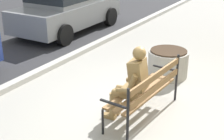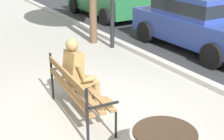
{
  "view_description": "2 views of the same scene",
  "coord_description": "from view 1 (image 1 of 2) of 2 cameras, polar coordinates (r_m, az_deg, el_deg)",
  "views": [
    {
      "loc": [
        -4.73,
        -2.1,
        2.99
      ],
      "look_at": [
        -0.1,
        0.65,
        0.75
      ],
      "focal_mm": 51.79,
      "sensor_mm": 36.0,
      "label": 1
    },
    {
      "loc": [
        4.5,
        -2.1,
        2.85
      ],
      "look_at": [
        -0.1,
        0.65,
        0.75
      ],
      "focal_mm": 51.86,
      "sensor_mm": 36.0,
      "label": 2
    }
  ],
  "objects": [
    {
      "name": "concrete_planter",
      "position": [
        7.46,
        9.85,
        1.19
      ],
      "size": [
        0.91,
        0.91,
        0.62
      ],
      "color": "#A8A399",
      "rests_on": "ground"
    },
    {
      "name": "park_bench",
      "position": [
        5.61,
        6.2,
        -3.39
      ],
      "size": [
        1.83,
        0.66,
        0.95
      ],
      "color": "olive",
      "rests_on": "ground"
    },
    {
      "name": "parked_car_grey",
      "position": [
        10.93,
        -8.01,
        11.03
      ],
      "size": [
        4.12,
        1.96,
        1.56
      ],
      "color": "slate",
      "rests_on": "ground"
    },
    {
      "name": "curb_stone",
      "position": [
        7.48,
        -14.64,
        -1.25
      ],
      "size": [
        60.0,
        0.2,
        0.12
      ],
      "primitive_type": "cube",
      "color": "#B2AFA8",
      "rests_on": "ground"
    },
    {
      "name": "ground_plane",
      "position": [
        5.98,
        5.86,
        -7.56
      ],
      "size": [
        80.0,
        80.0,
        0.0
      ],
      "primitive_type": "plane",
      "color": "#9E9B93"
    },
    {
      "name": "bronze_statue_seated",
      "position": [
        5.46,
        3.22,
        -2.63
      ],
      "size": [
        0.61,
        0.81,
        1.37
      ],
      "color": "olive",
      "rests_on": "ground"
    }
  ]
}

